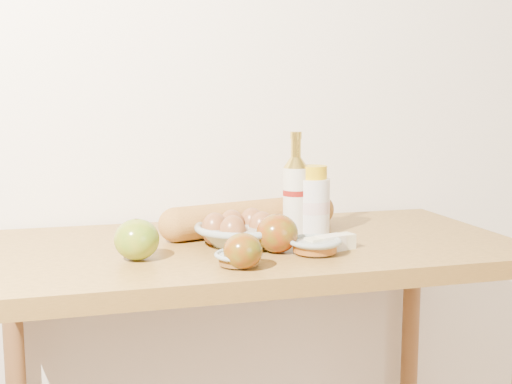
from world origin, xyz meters
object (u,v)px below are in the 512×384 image
(table, at_px, (253,294))
(cream_bottle, at_px, (312,203))
(egg_bowl, at_px, (241,231))
(bourbon_bottle, at_px, (295,193))
(baguette, at_px, (252,217))

(table, height_order, cream_bottle, cream_bottle)
(table, xyz_separation_m, cream_bottle, (0.16, 0.05, 0.20))
(egg_bowl, bearing_deg, bourbon_bottle, 25.25)
(table, xyz_separation_m, baguette, (0.02, 0.10, 0.16))
(bourbon_bottle, distance_m, cream_bottle, 0.05)
(table, height_order, egg_bowl, egg_bowl)
(table, bearing_deg, egg_bowl, -150.00)
(cream_bottle, distance_m, baguette, 0.15)
(bourbon_bottle, xyz_separation_m, baguette, (-0.10, 0.05, -0.06))
(table, distance_m, egg_bowl, 0.16)
(bourbon_bottle, height_order, baguette, bourbon_bottle)
(cream_bottle, xyz_separation_m, baguette, (-0.14, 0.05, -0.04))
(cream_bottle, bearing_deg, table, -150.39)
(bourbon_bottle, relative_size, baguette, 0.51)
(egg_bowl, bearing_deg, baguette, 64.59)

